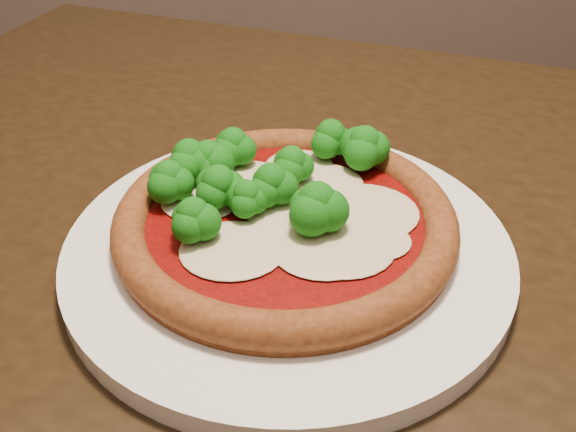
{
  "coord_description": "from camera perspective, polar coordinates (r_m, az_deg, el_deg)",
  "views": [
    {
      "loc": [
        -0.25,
        -0.21,
        1.07
      ],
      "look_at": [
        -0.24,
        0.17,
        0.79
      ],
      "focal_mm": 40.0,
      "sensor_mm": 36.0,
      "label": 1
    }
  ],
  "objects": [
    {
      "name": "dining_table",
      "position": [
        0.58,
        4.24,
        -9.79
      ],
      "size": [
        1.4,
        1.24,
        0.75
      ],
      "rotation": [
        0.0,
        0.0,
        -0.38
      ],
      "color": "black",
      "rests_on": "floor"
    },
    {
      "name": "plate",
      "position": [
        0.5,
        -0.0,
        -2.91
      ],
      "size": [
        0.34,
        0.34,
        0.02
      ],
      "primitive_type": "cylinder",
      "color": "white",
      "rests_on": "dining_table"
    },
    {
      "name": "pizza",
      "position": [
        0.49,
        -0.65,
        0.6
      ],
      "size": [
        0.26,
        0.26,
        0.06
      ],
      "rotation": [
        0.0,
        0.0,
        -0.37
      ],
      "color": "brown",
      "rests_on": "plate"
    }
  ]
}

